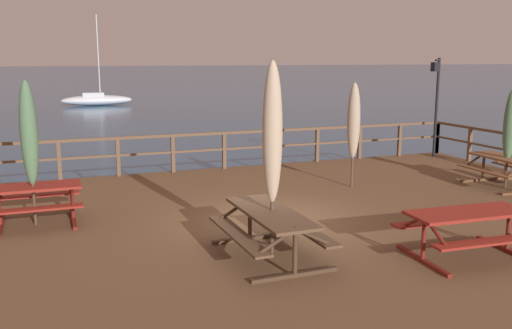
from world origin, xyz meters
name	(u,v)px	position (x,y,z in m)	size (l,w,h in m)	color
ground_plane	(271,263)	(0.00, 0.00, 0.00)	(600.00, 600.00, 0.00)	navy
wooden_deck	(271,243)	(0.00, 0.00, 0.44)	(16.98, 11.24, 0.88)	brown
railing_waterside_far	(199,145)	(0.00, 5.47, 1.61)	(16.78, 0.10, 1.09)	brown
picnic_table_mid_right	(270,223)	(-0.77, -1.83, 1.44)	(1.44, 2.22, 0.78)	brown
picnic_table_back_left	(504,165)	(6.61, 0.74, 1.43)	(1.46, 1.87, 0.78)	brown
picnic_table_front_right	(36,196)	(-4.33, 1.48, 1.43)	(1.69, 1.41, 0.78)	maroon
picnic_table_front_left	(468,224)	(2.22, -2.96, 1.44)	(2.06, 1.51, 0.78)	maroon
patio_umbrella_tall_front	(272,134)	(-0.71, -1.76, 2.88)	(0.32, 0.32, 3.16)	#4C3828
patio_umbrella_short_back	(510,126)	(6.62, 0.67, 2.43)	(0.32, 0.32, 2.45)	#4C3828
patio_umbrella_tall_back_right	(29,134)	(-4.36, 1.43, 2.65)	(0.32, 0.32, 2.79)	#4C3828
patio_umbrella_tall_back_left	(354,121)	(3.05, 2.09, 2.53)	(0.32, 0.32, 2.60)	#4C3828
lamp_post_hooked	(436,92)	(7.64, 4.79, 2.99)	(0.57, 0.50, 3.20)	black
sailboat_distant	(97,100)	(0.18, 40.51, 0.51)	(6.04, 1.84, 7.72)	silver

